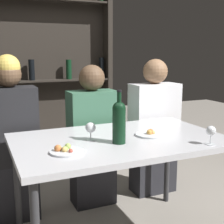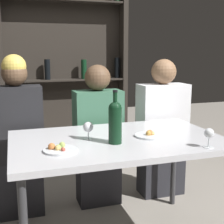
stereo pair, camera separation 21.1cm
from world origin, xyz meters
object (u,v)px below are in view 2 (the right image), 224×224
object	(u,v)px
wine_glass_0	(209,134)
food_plate_0	(59,149)
seated_person_left	(18,140)
seated_person_center	(98,139)
food_plate_1	(150,135)
wine_bottle	(115,120)
wine_glass_1	(88,128)
seated_person_right	(162,132)

from	to	relation	value
wine_glass_0	food_plate_0	size ratio (longest dim) A/B	0.60
food_plate_0	seated_person_left	world-z (taller)	seated_person_left
wine_glass_0	seated_person_center	size ratio (longest dim) A/B	0.10
food_plate_1	seated_person_left	bearing A→B (deg)	143.20
wine_bottle	wine_glass_1	world-z (taller)	wine_bottle
wine_glass_1	seated_person_right	size ratio (longest dim) A/B	0.09
food_plate_0	seated_person_right	xyz separation A→B (m)	(1.02, 0.75, -0.17)
seated_person_left	wine_glass_0	bearing A→B (deg)	-41.99
seated_person_left	seated_person_right	bearing A→B (deg)	0.00
seated_person_left	seated_person_right	size ratio (longest dim) A/B	1.04
wine_glass_1	wine_bottle	bearing A→B (deg)	-43.69
seated_person_left	seated_person_right	distance (m)	1.24
wine_bottle	food_plate_0	xyz separation A→B (m)	(-0.35, -0.05, -0.13)
wine_glass_0	seated_person_right	bearing A→B (deg)	79.05
food_plate_0	wine_bottle	bearing A→B (deg)	8.21
wine_bottle	seated_person_right	size ratio (longest dim) A/B	0.27
wine_glass_0	seated_person_left	distance (m)	1.43
wine_glass_1	seated_person_right	distance (m)	1.02
wine_glass_1	seated_person_center	bearing A→B (deg)	68.94
wine_bottle	seated_person_left	world-z (taller)	seated_person_left
food_plate_0	seated_person_left	distance (m)	0.79
wine_glass_0	seated_person_center	world-z (taller)	seated_person_center
wine_glass_1	seated_person_right	xyz separation A→B (m)	(0.81, 0.57, -0.23)
seated_person_center	wine_glass_1	bearing A→B (deg)	-111.06
wine_glass_0	food_plate_1	bearing A→B (deg)	124.33
food_plate_0	wine_glass_0	bearing A→B (deg)	-13.31
wine_glass_1	seated_person_left	distance (m)	0.74
wine_glass_0	wine_glass_1	size ratio (longest dim) A/B	1.01
food_plate_0	food_plate_1	distance (m)	0.63
wine_bottle	wine_glass_0	size ratio (longest dim) A/B	2.82
wine_bottle	food_plate_1	distance (m)	0.31
food_plate_1	seated_person_center	bearing A→B (deg)	106.81
wine_bottle	wine_glass_1	xyz separation A→B (m)	(-0.14, 0.13, -0.06)
seated_person_left	food_plate_0	bearing A→B (deg)	-74.20
wine_glass_1	food_plate_0	bearing A→B (deg)	-139.45
wine_bottle	seated_person_left	xyz separation A→B (m)	(-0.56, 0.70, -0.26)
wine_glass_0	wine_glass_1	xyz separation A→B (m)	(-0.63, 0.38, -0.00)
wine_bottle	food_plate_1	world-z (taller)	wine_bottle
wine_glass_0	wine_glass_1	distance (m)	0.74
food_plate_1	seated_person_left	size ratio (longest dim) A/B	0.16
seated_person_center	seated_person_right	xyz separation A→B (m)	(0.59, 0.00, 0.02)
seated_person_right	seated_person_left	bearing A→B (deg)	180.00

